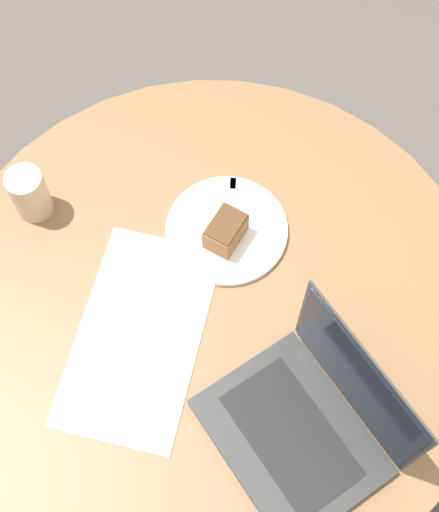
{
  "coord_description": "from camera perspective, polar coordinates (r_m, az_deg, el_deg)",
  "views": [
    {
      "loc": [
        -0.5,
        -0.07,
        2.0
      ],
      "look_at": [
        0.07,
        -0.01,
        0.8
      ],
      "focal_mm": 50.0,
      "sensor_mm": 36.0,
      "label": 1
    }
  ],
  "objects": [
    {
      "name": "coffee_glass",
      "position": [
        1.43,
        -14.95,
        4.84
      ],
      "size": [
        0.07,
        0.07,
        0.11
      ],
      "color": "#C6AD89",
      "rests_on": "dining_table"
    },
    {
      "name": "plate",
      "position": [
        1.4,
        0.58,
        2.1
      ],
      "size": [
        0.24,
        0.24,
        0.01
      ],
      "color": "silver",
      "rests_on": "dining_table"
    },
    {
      "name": "ground_plane",
      "position": [
        2.06,
        -0.4,
        -11.57
      ],
      "size": [
        12.0,
        12.0,
        0.0
      ],
      "primitive_type": "plane",
      "color": "#4C4742"
    },
    {
      "name": "paper_document",
      "position": [
        1.32,
        -6.41,
        -6.24
      ],
      "size": [
        0.43,
        0.27,
        0.0
      ],
      "rotation": [
        0.0,
        0.0,
        -0.12
      ],
      "color": "white",
      "rests_on": "dining_table"
    },
    {
      "name": "laptop",
      "position": [
        1.24,
        7.1,
        -13.0
      ],
      "size": [
        0.38,
        0.37,
        0.24
      ],
      "rotation": [
        0.0,
        0.0,
        6.99
      ],
      "color": "#2D2D2D",
      "rests_on": "dining_table"
    },
    {
      "name": "dining_table",
      "position": [
        1.51,
        -0.53,
        -6.26
      ],
      "size": [
        1.05,
        1.05,
        0.76
      ],
      "color": "brown",
      "rests_on": "ground_plane"
    },
    {
      "name": "fork",
      "position": [
        1.41,
        0.98,
        3.98
      ],
      "size": [
        0.17,
        0.03,
        0.0
      ],
      "rotation": [
        0.0,
        0.0,
        6.34
      ],
      "color": "silver",
      "rests_on": "plate"
    },
    {
      "name": "cake_slice",
      "position": [
        1.35,
        0.49,
        2.02
      ],
      "size": [
        0.1,
        0.08,
        0.06
      ],
      "rotation": [
        0.0,
        0.0,
        2.73
      ],
      "color": "brown",
      "rests_on": "plate"
    }
  ]
}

